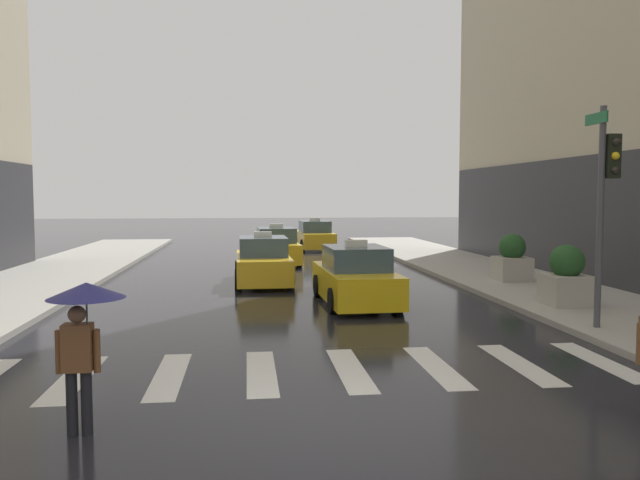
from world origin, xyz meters
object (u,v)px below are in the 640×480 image
object	(u,v)px
taxi_lead	(355,278)
taxi_third	(276,248)
pedestrian_with_umbrella	(83,316)
traffic_light_pole	(606,185)
taxi_second	(263,263)
planter_mid_block	(512,259)
taxi_fourth	(315,237)
planter_near_corner	(566,278)

from	to	relation	value
taxi_lead	taxi_third	world-z (taller)	same
pedestrian_with_umbrella	traffic_light_pole	bearing A→B (deg)	25.52
taxi_second	pedestrian_with_umbrella	bearing A→B (deg)	-100.87
taxi_third	pedestrian_with_umbrella	xyz separation A→B (m)	(-3.34, -19.68, 0.79)
taxi_third	pedestrian_with_umbrella	world-z (taller)	pedestrian_with_umbrella
taxi_third	planter_mid_block	distance (m)	10.76
pedestrian_with_umbrella	planter_mid_block	bearing A→B (deg)	47.78
taxi_third	traffic_light_pole	bearing A→B (deg)	-66.86
taxi_fourth	taxi_second	bearing A→B (deg)	-103.53
taxi_lead	taxi_fourth	distance (m)	18.12
planter_near_corner	planter_mid_block	distance (m)	4.82
taxi_fourth	planter_near_corner	xyz separation A→B (m)	(4.52, -19.80, 0.15)
pedestrian_with_umbrella	taxi_second	bearing A→B (deg)	79.13
pedestrian_with_umbrella	planter_near_corner	bearing A→B (deg)	35.32
taxi_third	planter_mid_block	world-z (taller)	taxi_third
taxi_lead	pedestrian_with_umbrella	xyz separation A→B (m)	(-5.06, -9.07, 0.79)
planter_mid_block	planter_near_corner	bearing A→B (deg)	-97.37
pedestrian_with_umbrella	planter_near_corner	xyz separation A→B (m)	(10.40, 7.37, -0.64)
taxi_third	taxi_fourth	distance (m)	7.92
planter_mid_block	taxi_third	bearing A→B (deg)	135.57
traffic_light_pole	taxi_lead	xyz separation A→B (m)	(-4.70, 4.42, -2.53)
pedestrian_with_umbrella	planter_near_corner	size ratio (longest dim) A/B	1.21
traffic_light_pole	taxi_third	distance (m)	16.53
taxi_lead	taxi_fourth	size ratio (longest dim) A/B	1.00
traffic_light_pole	pedestrian_with_umbrella	world-z (taller)	traffic_light_pole
taxi_second	taxi_fourth	world-z (taller)	same
taxi_third	planter_mid_block	bearing A→B (deg)	-44.43
taxi_fourth	planter_mid_block	xyz separation A→B (m)	(5.13, -15.03, 0.15)
taxi_second	planter_near_corner	xyz separation A→B (m)	(7.82, -6.09, 0.15)
taxi_second	planter_near_corner	size ratio (longest dim) A/B	2.85
traffic_light_pole	planter_near_corner	size ratio (longest dim) A/B	3.00
traffic_light_pole	planter_mid_block	size ratio (longest dim) A/B	3.00
taxi_lead	taxi_third	distance (m)	10.74
taxi_fourth	planter_mid_block	world-z (taller)	taxi_fourth
taxi_fourth	planter_mid_block	bearing A→B (deg)	-71.13
taxi_third	planter_mid_block	xyz separation A→B (m)	(7.68, -7.53, 0.15)
taxi_lead	taxi_second	bearing A→B (deg)	119.38
taxi_lead	planter_near_corner	xyz separation A→B (m)	(5.34, -1.70, 0.15)
planter_mid_block	traffic_light_pole	bearing A→B (deg)	-99.58
traffic_light_pole	taxi_third	world-z (taller)	traffic_light_pole
pedestrian_with_umbrella	planter_mid_block	world-z (taller)	pedestrian_with_umbrella
planter_near_corner	taxi_second	bearing A→B (deg)	142.06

